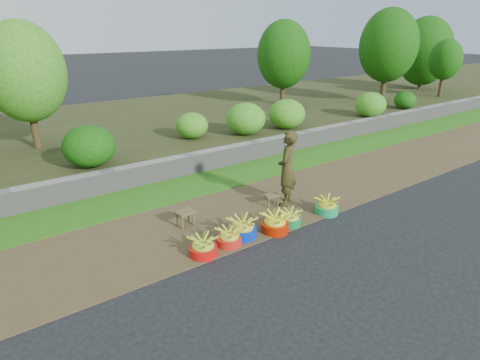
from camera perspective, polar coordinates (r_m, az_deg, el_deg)
ground_plane at (r=8.05m, az=7.21°, el=-7.25°), size 120.00×120.00×0.00m
dirt_shoulder at (r=8.89m, az=1.74°, el=-4.15°), size 80.00×2.50×0.02m
grass_verge at (r=10.41m, az=-4.98°, el=-0.30°), size 80.00×1.50×0.04m
retaining_wall at (r=11.02m, az=-7.31°, el=2.23°), size 80.00×0.35×0.55m
earth_bank at (r=15.36m, az=-16.28°, el=6.82°), size 80.00×10.00×0.50m
vegetation at (r=11.64m, az=-27.05°, el=12.96°), size 34.54×6.68×4.32m
basin_a at (r=7.15m, az=-5.29°, el=-9.51°), size 0.50×0.50×0.37m
basin_b at (r=7.44m, az=-1.58°, el=-8.18°), size 0.47×0.47×0.35m
basin_c at (r=7.69m, az=0.33°, el=-6.93°), size 0.55×0.55×0.41m
basin_d at (r=7.92m, az=4.98°, el=-6.15°), size 0.54×0.54×0.40m
basin_e at (r=8.22m, az=7.15°, el=-5.44°), size 0.44×0.44×0.33m
basin_f at (r=8.84m, az=12.25°, el=-3.67°), size 0.50×0.50×0.38m
stool_left at (r=8.12m, az=-7.79°, el=-4.82°), size 0.39×0.31×0.32m
stool_right at (r=8.97m, az=4.51°, el=-2.39°), size 0.35×0.29×0.27m
vendor_woman at (r=8.87m, az=6.72°, el=1.65°), size 0.74×0.69×1.70m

